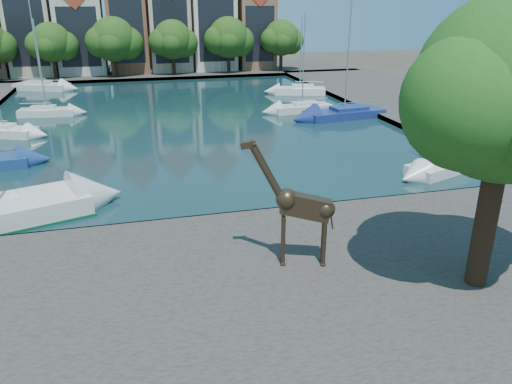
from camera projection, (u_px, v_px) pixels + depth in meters
ground at (236, 220)px, 25.81m from camera, size 160.00×160.00×0.00m
water_basin at (182, 118)px, 47.45m from camera, size 38.00×50.00×0.08m
near_quay at (274, 287)px, 19.41m from camera, size 50.00×14.00×0.50m
far_quay at (158, 71)px, 76.24m from camera, size 60.00×16.00×0.50m
right_quay at (416, 103)px, 53.20m from camera, size 14.00×52.00×0.50m
plane_tree at (512, 96)px, 16.68m from camera, size 8.32×6.40×10.62m
townhouse_west_mid at (30, 17)px, 69.37m from camera, size 5.94×9.18×16.79m
townhouse_west_inner at (80, 23)px, 71.20m from camera, size 6.43×9.18×15.15m
townhouse_center at (126, 15)px, 72.35m from camera, size 5.44×9.18×16.93m
townhouse_east_inner at (168, 20)px, 73.98m from camera, size 5.94×9.18×15.79m
townhouse_east_mid at (211, 17)px, 75.36m from camera, size 6.43×9.18×16.65m
townhouse_east_end at (253, 23)px, 77.23m from camera, size 5.44×9.18×14.43m
far_tree_west at (52, 44)px, 66.28m from camera, size 6.76×5.20×7.36m
far_tree_mid_west at (114, 41)px, 68.07m from camera, size 7.80×6.00×8.00m
far_tree_mid_east at (173, 41)px, 69.99m from camera, size 7.02×5.40×7.52m
far_tree_east at (229, 39)px, 71.82m from camera, size 7.54×5.80×7.84m
far_tree_far_east at (282, 39)px, 73.74m from camera, size 6.76×5.20×7.36m
giraffe_statue at (299, 206)px, 19.74m from camera, size 3.60×1.35×5.21m
sailboat_left_c at (3, 129)px, 41.02m from camera, size 5.72×3.96×11.53m
sailboat_left_d at (47, 110)px, 48.21m from camera, size 5.36×2.37×8.94m
sailboat_left_e at (42, 85)px, 61.76m from camera, size 7.02×4.83×11.85m
sailboat_right_a at (446, 163)px, 32.69m from camera, size 6.25×3.98×10.17m
sailboat_right_b at (344, 112)px, 47.32m from camera, size 7.93×3.68×11.93m
sailboat_right_c at (302, 107)px, 49.85m from camera, size 6.04×2.47×9.43m
sailboat_right_d at (300, 89)px, 58.93m from camera, size 6.24×3.74×8.63m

